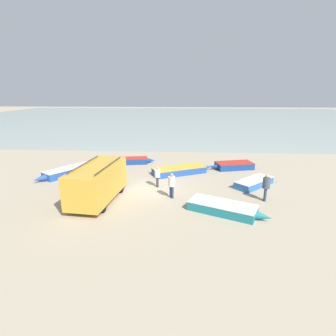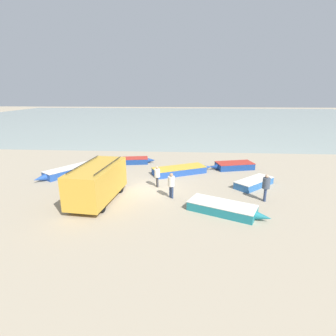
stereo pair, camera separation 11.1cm
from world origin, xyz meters
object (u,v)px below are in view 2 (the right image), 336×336
at_px(fishing_rowboat_2, 181,170).
at_px(fishing_rowboat_4, 68,171).
at_px(fisherman_1, 266,185).
at_px(parked_van, 98,181).
at_px(fisherman_0, 171,183).
at_px(fishing_rowboat_0, 224,208).
at_px(fishing_rowboat_5, 233,166).
at_px(fisherman_2, 157,175).
at_px(fishing_rowboat_1, 255,182).
at_px(fishing_rowboat_3, 131,161).

height_order(fishing_rowboat_2, fishing_rowboat_4, fishing_rowboat_4).
bearing_deg(fisherman_1, parked_van, 17.13).
bearing_deg(fisherman_0, parked_van, -41.81).
distance_m(fishing_rowboat_0, fisherman_0, 3.88).
bearing_deg(fishing_rowboat_5, fisherman_1, 81.84).
distance_m(fishing_rowboat_4, fisherman_0, 10.15).
relative_size(fisherman_0, fisherman_2, 1.10).
relative_size(parked_van, fishing_rowboat_2, 1.01).
xyz_separation_m(fishing_rowboat_0, fishing_rowboat_5, (2.09, 9.23, 0.02)).
bearing_deg(fishing_rowboat_0, fishing_rowboat_5, 102.44).
xyz_separation_m(fishing_rowboat_5, fisherman_1, (0.79, -7.30, 0.79)).
bearing_deg(fishing_rowboat_5, parked_van, 23.84).
bearing_deg(fishing_rowboat_4, fishing_rowboat_5, 135.01).
bearing_deg(fishing_rowboat_5, fishing_rowboat_1, 86.67).
bearing_deg(fishing_rowboat_3, parked_van, -101.79).
bearing_deg(parked_van, fishing_rowboat_2, -34.75).
distance_m(fishing_rowboat_4, fisherman_1, 15.88).
bearing_deg(fishing_rowboat_1, fisherman_1, -134.72).
bearing_deg(fisherman_2, fishing_rowboat_4, 144.89).
bearing_deg(fishing_rowboat_1, fisherman_2, 142.38).
bearing_deg(fishing_rowboat_2, parked_van, -156.68).
bearing_deg(fishing_rowboat_5, fishing_rowboat_0, 62.91).
distance_m(fishing_rowboat_1, fishing_rowboat_5, 4.54).
bearing_deg(fishing_rowboat_4, fisherman_0, 98.07).
xyz_separation_m(parked_van, fisherman_2, (3.57, 2.72, -0.34)).
height_order(fisherman_0, fisherman_2, fisherman_0).
height_order(fishing_rowboat_1, fisherman_0, fisherman_0).
height_order(fishing_rowboat_3, fisherman_0, fisherman_0).
xyz_separation_m(fisherman_0, fisherman_1, (6.10, -0.09, 0.04)).
bearing_deg(fishing_rowboat_0, fishing_rowboat_3, 151.54).
xyz_separation_m(fishing_rowboat_1, fisherman_1, (-0.08, -2.84, 0.81)).
bearing_deg(fishing_rowboat_4, fishing_rowboat_3, 164.81).
relative_size(fishing_rowboat_0, fisherman_0, 2.71).
relative_size(parked_van, fisherman_0, 3.14).
distance_m(parked_van, fishing_rowboat_0, 8.13).
relative_size(fishing_rowboat_0, fisherman_1, 2.61).
relative_size(fishing_rowboat_1, fisherman_0, 2.05).
relative_size(fisherman_1, fisherman_2, 1.14).
bearing_deg(fisherman_2, fisherman_0, -78.53).
distance_m(parked_van, fishing_rowboat_5, 12.82).
bearing_deg(fishing_rowboat_2, fishing_rowboat_5, -6.28).
bearing_deg(fishing_rowboat_1, fishing_rowboat_4, 130.48).
distance_m(fishing_rowboat_1, fishing_rowboat_2, 6.27).
bearing_deg(fishing_rowboat_2, fishing_rowboat_3, 123.25).
bearing_deg(fishing_rowboat_2, fishing_rowboat_0, -96.44).
xyz_separation_m(fishing_rowboat_2, fishing_rowboat_4, (-9.62, -1.03, 0.02)).
xyz_separation_m(fishing_rowboat_5, fisherman_2, (-6.47, -5.17, 0.66)).
height_order(fisherman_0, fisherman_1, fisherman_1).
distance_m(parked_van, fisherman_1, 10.85).
bearing_deg(fishing_rowboat_3, fishing_rowboat_0, -63.74).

